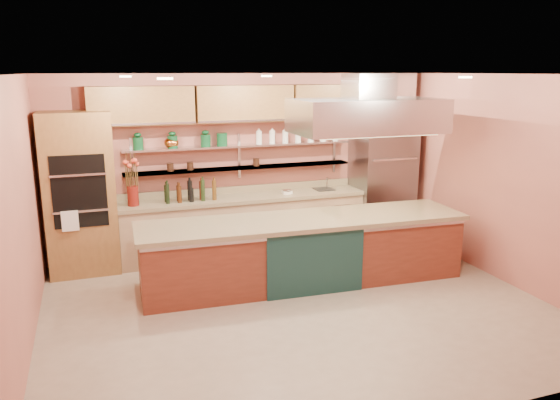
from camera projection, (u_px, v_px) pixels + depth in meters
name	position (u px, v px, depth m)	size (l,w,h in m)	color
floor	(298.00, 308.00, 6.73)	(6.00, 5.00, 0.02)	gray
ceiling	(300.00, 74.00, 6.08)	(6.00, 5.00, 0.02)	black
wall_back	(242.00, 163.00, 8.69)	(6.00, 0.04, 2.80)	#B76756
wall_front	(420.00, 267.00, 4.11)	(6.00, 0.04, 2.80)	#B76756
wall_left	(19.00, 219.00, 5.43)	(0.04, 5.00, 2.80)	#B76756
wall_right	(505.00, 180.00, 7.37)	(0.04, 5.00, 2.80)	#B76756
oven_stack	(80.00, 194.00, 7.66)	(0.95, 0.64, 2.30)	olive
refrigerator	(382.00, 179.00, 9.21)	(0.95, 0.72, 2.10)	gray
back_counter	(245.00, 225.00, 8.62)	(3.84, 0.64, 0.93)	tan
wall_shelf_lower	(241.00, 168.00, 8.57)	(3.60, 0.26, 0.03)	silver
wall_shelf_upper	(241.00, 146.00, 8.49)	(3.60, 0.26, 0.03)	silver
upper_cabinets	(244.00, 104.00, 8.31)	(4.60, 0.36, 0.55)	olive
range_hood	(367.00, 116.00, 7.30)	(2.00, 1.00, 0.45)	silver
ceiling_downlights	(294.00, 77.00, 6.27)	(4.00, 2.80, 0.02)	#FFE5A5
island	(304.00, 251.00, 7.42)	(4.35, 0.94, 0.91)	brown
flower_vase	(133.00, 196.00, 7.89)	(0.16, 0.16, 0.29)	maroon
oil_bottle_cluster	(191.00, 193.00, 8.16)	(0.82, 0.23, 0.26)	black
kitchen_scale	(287.00, 191.00, 8.68)	(0.15, 0.11, 0.08)	white
bar_faucet	(327.00, 183.00, 9.00)	(0.03, 0.03, 0.19)	silver
copper_kettle	(171.00, 143.00, 8.12)	(0.19, 0.19, 0.15)	#B8672A
green_canister	(222.00, 139.00, 8.37)	(0.16, 0.16, 0.19)	#0E4321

